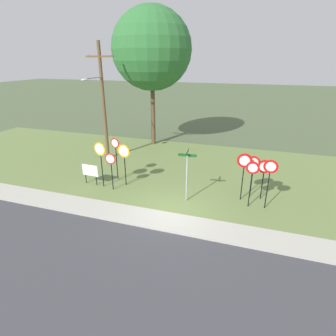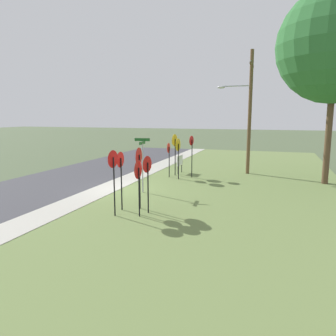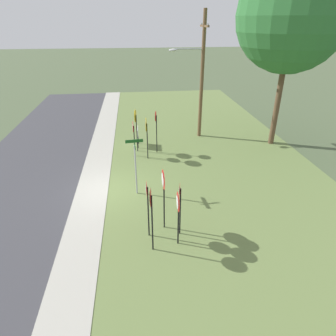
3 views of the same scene
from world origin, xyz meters
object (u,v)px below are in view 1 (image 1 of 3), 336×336
Objects in this scene: stop_sign_far_left at (100,155)px; street_name_post at (187,172)px; stop_sign_near_right at (116,150)px; stop_sign_far_center at (111,164)px; oak_tree_left at (152,50)px; yield_sign_near_right at (264,170)px; yield_sign_center at (252,174)px; notice_board at (90,171)px; yield_sign_near_left at (244,165)px; yield_sign_far_left at (253,167)px; yield_sign_far_right at (270,173)px; utility_pole at (102,99)px; stop_sign_near_left at (124,156)px.

street_name_post is at bearing 7.55° from stop_sign_far_left.
stop_sign_far_center is at bearing -62.47° from stop_sign_near_right.
stop_sign_far_center is at bearing -83.74° from oak_tree_left.
yield_sign_center is at bearing -118.77° from yield_sign_near_right.
stop_sign_near_right is 1.99m from notice_board.
stop_sign_near_right is 10.00m from oak_tree_left.
yield_sign_center is 2.01× the size of notice_board.
stop_sign_far_left reaches higher than stop_sign_near_right.
stop_sign_far_center is 7.34m from yield_sign_near_left.
yield_sign_near_right is at bearing 10.90° from stop_sign_near_right.
yield_sign_far_left is at bearing 164.76° from yield_sign_near_right.
utility_pole is at bearing 166.75° from yield_sign_far_right.
stop_sign_far_left is 8.04m from yield_sign_near_left.
oak_tree_left reaches higher than yield_sign_near_left.
notice_board is at bearing -177.63° from yield_sign_near_left.
stop_sign_far_left is 5.20m from street_name_post.
yield_sign_near_left reaches higher than yield_sign_center.
yield_sign_near_left is 11.18m from utility_pole.
stop_sign_far_left is at bearing 165.26° from stop_sign_far_center.
stop_sign_near_right reaches higher than yield_sign_near_right.
yield_sign_near_left reaches higher than stop_sign_near_left.
stop_sign_near_right is 1.02× the size of yield_sign_near_left.
stop_sign_near_left is at bearing -175.52° from yield_sign_far_right.
oak_tree_left is at bearing 89.57° from notice_board.
utility_pole is at bearing 158.20° from yield_sign_near_left.
stop_sign_near_right is at bearing 159.11° from street_name_post.
yield_sign_far_right is (0.22, -0.98, 0.29)m from yield_sign_near_right.
oak_tree_left is at bearing 135.23° from yield_sign_center.
yield_sign_near_left is 1.00× the size of yield_sign_far_right.
stop_sign_near_right is 7.70m from yield_sign_near_left.
stop_sign_near_right is 1.19× the size of yield_sign_near_right.
stop_sign_near_right is 1.08× the size of yield_sign_center.
utility_pole is (-2.30, 4.45, 2.47)m from stop_sign_far_left.
yield_sign_center is (8.43, 0.24, -0.17)m from stop_sign_far_left.
street_name_post is 12.51m from oak_tree_left.
stop_sign_far_center is 11.38m from oak_tree_left.
yield_sign_near_right is (7.83, 0.71, -0.20)m from stop_sign_near_left.
yield_sign_near_left is at bearing 162.37° from yield_sign_far_right.
stop_sign_far_left reaches higher than stop_sign_far_center.
street_name_post is at bearing -144.20° from yield_sign_far_left.
yield_sign_near_right is at bearing 62.05° from yield_sign_center.
yield_sign_center reaches higher than stop_sign_far_center.
stop_sign_far_center is 0.84× the size of yield_sign_far_right.
stop_sign_far_left is 5.59m from utility_pole.
stop_sign_near_right reaches higher than yield_sign_far_right.
yield_sign_far_left is (8.16, 0.23, -0.16)m from stop_sign_near_right.
yield_sign_center is 0.30× the size of utility_pole.
stop_sign_far_center is 0.27× the size of utility_pole.
yield_sign_far_right is (8.05, -0.27, 0.09)m from stop_sign_near_left.
yield_sign_center is (7.22, -0.36, -0.04)m from stop_sign_near_left.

